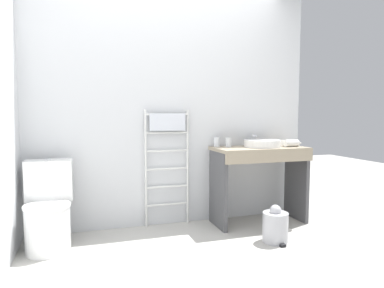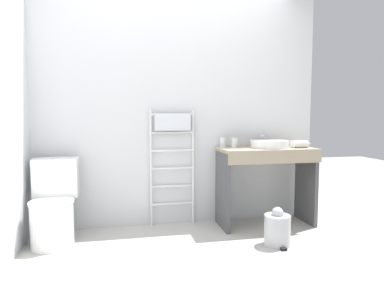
# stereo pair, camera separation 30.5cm
# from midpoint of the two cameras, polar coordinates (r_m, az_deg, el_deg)

# --- Properties ---
(ground_plane) EXTENTS (12.00, 12.00, 0.00)m
(ground_plane) POSITION_cam_midpoint_polar(r_m,az_deg,el_deg) (2.68, 0.04, -21.06)
(ground_plane) COLOR #B2AFA8
(wall_back) EXTENTS (3.14, 0.12, 2.53)m
(wall_back) POSITION_cam_midpoint_polar(r_m,az_deg,el_deg) (3.69, -6.23, 6.36)
(wall_back) COLOR silver
(wall_back) RESTS_ON ground_plane
(toilet) EXTENTS (0.40, 0.54, 0.77)m
(toilet) POSITION_cam_midpoint_polar(r_m,az_deg,el_deg) (3.35, -25.33, -10.14)
(toilet) COLOR white
(toilet) RESTS_ON ground_plane
(towel_radiator) EXTENTS (0.48, 0.06, 1.22)m
(towel_radiator) POSITION_cam_midpoint_polar(r_m,az_deg,el_deg) (3.58, -6.57, 0.03)
(towel_radiator) COLOR white
(towel_radiator) RESTS_ON ground_plane
(vanity_counter) EXTENTS (0.99, 0.49, 0.83)m
(vanity_counter) POSITION_cam_midpoint_polar(r_m,az_deg,el_deg) (3.72, 8.91, -4.52)
(vanity_counter) COLOR gray
(vanity_counter) RESTS_ON ground_plane
(sink_basin) EXTENTS (0.39, 0.39, 0.08)m
(sink_basin) POSITION_cam_midpoint_polar(r_m,az_deg,el_deg) (3.71, 9.36, 0.13)
(sink_basin) COLOR white
(sink_basin) RESTS_ON vanity_counter
(faucet) EXTENTS (0.02, 0.10, 0.12)m
(faucet) POSITION_cam_midpoint_polar(r_m,az_deg,el_deg) (3.88, 8.04, 0.93)
(faucet) COLOR silver
(faucet) RESTS_ON vanity_counter
(cup_near_wall) EXTENTS (0.06, 0.06, 0.10)m
(cup_near_wall) POSITION_cam_midpoint_polar(r_m,az_deg,el_deg) (3.70, 1.81, 0.32)
(cup_near_wall) COLOR white
(cup_near_wall) RESTS_ON vanity_counter
(cup_near_edge) EXTENTS (0.06, 0.06, 0.10)m
(cup_near_edge) POSITION_cam_midpoint_polar(r_m,az_deg,el_deg) (3.67, 3.76, 0.27)
(cup_near_edge) COLOR white
(cup_near_edge) RESTS_ON vanity_counter
(hair_dryer) EXTENTS (0.21, 0.16, 0.08)m
(hair_dryer) POSITION_cam_midpoint_polar(r_m,az_deg,el_deg) (3.82, 14.12, 0.14)
(hair_dryer) COLOR white
(hair_dryer) RESTS_ON vanity_counter
(trash_bin) EXTENTS (0.23, 0.27, 0.35)m
(trash_bin) POSITION_cam_midpoint_polar(r_m,az_deg,el_deg) (3.29, 11.09, -13.32)
(trash_bin) COLOR #B7B7BC
(trash_bin) RESTS_ON ground_plane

